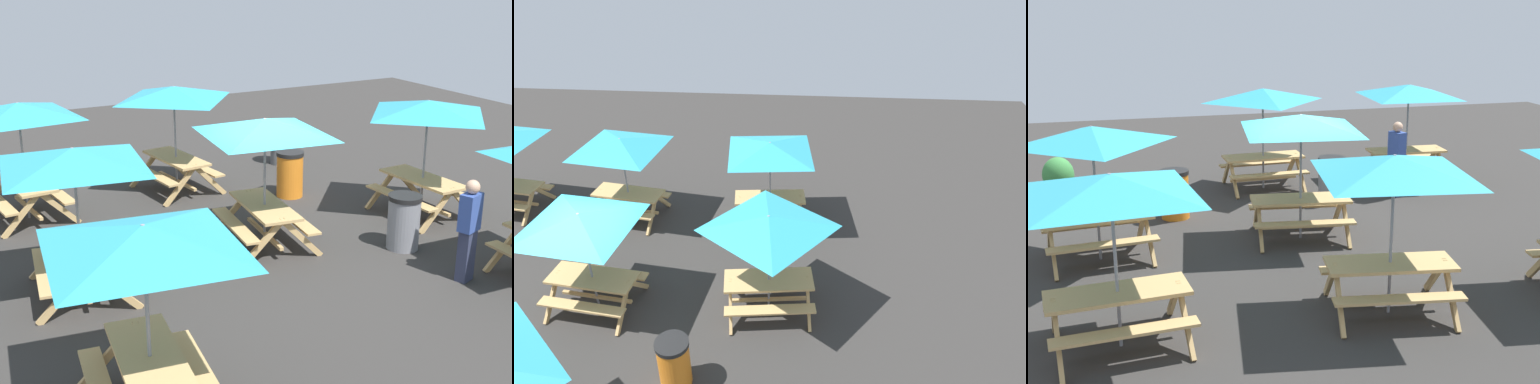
{
  "view_description": "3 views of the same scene",
  "coord_description": "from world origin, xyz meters",
  "views": [
    {
      "loc": [
        -10.19,
        5.84,
        4.94
      ],
      "look_at": [
        0.39,
        0.14,
        0.9
      ],
      "focal_mm": 50.0,
      "sensor_mm": 36.0,
      "label": 1
    },
    {
      "loc": [
        4.3,
        -7.4,
        7.43
      ],
      "look_at": [
        3.45,
        3.55,
        0.9
      ],
      "focal_mm": 35.0,
      "sensor_mm": 36.0,
      "label": 2
    },
    {
      "loc": [
        3.49,
        12.1,
        4.45
      ],
      "look_at": [
        0.39,
        0.14,
        0.9
      ],
      "focal_mm": 50.0,
      "sensor_mm": 36.0,
      "label": 3
    }
  ],
  "objects": [
    {
      "name": "trash_bin_orange",
      "position": [
        2.19,
        -1.64,
        0.49
      ],
      "size": [
        0.59,
        0.59,
        0.98
      ],
      "color": "orange",
      "rests_on": "ground"
    },
    {
      "name": "picnic_table_0",
      "position": [
        0.08,
        0.14,
        1.99
      ],
      "size": [
        2.81,
        2.81,
        2.34
      ],
      "rotation": [
        0.0,
        0.0,
        -0.12
      ],
      "color": "tan",
      "rests_on": "ground"
    },
    {
      "name": "picnic_table_4",
      "position": [
        3.67,
        0.34,
        1.99
      ],
      "size": [
        2.24,
        2.24,
        2.34
      ],
      "rotation": [
        0.0,
        0.0,
        0.13
      ],
      "color": "tan",
      "rests_on": "ground"
    },
    {
      "name": "picnic_table_2",
      "position": [
        3.45,
        3.55,
        1.99
      ],
      "size": [
        2.81,
        2.81,
        2.34
      ],
      "rotation": [
        0.0,
        0.0,
        0.11
      ],
      "color": "tan",
      "rests_on": "ground"
    },
    {
      "name": "picnic_table_3",
      "position": [
        -0.27,
        3.49,
        1.99
      ],
      "size": [
        2.8,
        2.8,
        2.34
      ],
      "rotation": [
        0.0,
        0.0,
        -0.14
      ],
      "color": "tan",
      "rests_on": "ground"
    },
    {
      "name": "ground_plane",
      "position": [
        0.0,
        0.0,
        0.0
      ],
      "size": [
        26.62,
        26.62,
        0.0
      ],
      "primitive_type": "plane",
      "color": "#33302D",
      "rests_on": "ground"
    }
  ]
}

